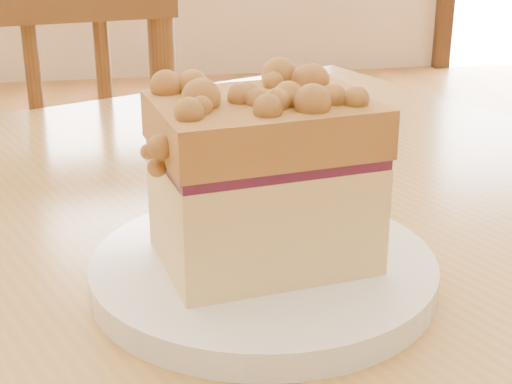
% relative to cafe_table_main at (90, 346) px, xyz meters
% --- Properties ---
extents(cafe_table_main, '(1.27, 1.08, 0.75)m').
position_rel_cafe_table_main_xyz_m(cafe_table_main, '(0.00, 0.00, 0.00)').
color(cafe_table_main, '#A4753F').
rests_on(cafe_table_main, ground).
extents(cafe_chair_main, '(0.47, 0.47, 0.91)m').
position_rel_cafe_table_main_xyz_m(cafe_chair_main, '(-0.10, 0.57, -0.18)').
color(cafe_chair_main, brown).
rests_on(cafe_chair_main, ground).
extents(plate, '(0.23, 0.23, 0.02)m').
position_rel_cafe_table_main_xyz_m(plate, '(0.13, -0.12, 0.12)').
color(plate, white).
rests_on(plate, cafe_table_main).
extents(cake_slice, '(0.16, 0.12, 0.13)m').
position_rel_cafe_table_main_xyz_m(cake_slice, '(0.13, -0.12, 0.20)').
color(cake_slice, '#E8D083').
rests_on(cake_slice, plate).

